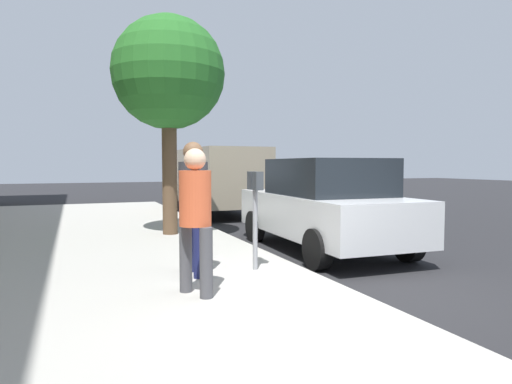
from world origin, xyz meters
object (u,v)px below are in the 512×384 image
object	(u,v)px
parked_sedan_near	(324,205)
street_tree	(169,75)
parking_meter	(255,199)
pedestrian_bystander	(195,210)
pedestrian_at_meter	(193,196)
parked_van_far	(216,177)

from	to	relation	value
parked_sedan_near	street_tree	distance (m)	4.32
parking_meter	pedestrian_bystander	size ratio (longest dim) A/B	0.83
parking_meter	parked_sedan_near	world-z (taller)	parked_sedan_near
parking_meter	parked_sedan_near	bearing A→B (deg)	-53.21
pedestrian_bystander	street_tree	xyz separation A→B (m)	(4.73, -0.65, 2.45)
pedestrian_at_meter	parked_sedan_near	distance (m)	3.33
parking_meter	parked_sedan_near	distance (m)	2.57
pedestrian_at_meter	parked_van_far	distance (m)	9.08
parking_meter	pedestrian_at_meter	bearing A→B (deg)	88.75
pedestrian_at_meter	pedestrian_bystander	bearing A→B (deg)	-108.88
pedestrian_at_meter	parked_sedan_near	world-z (taller)	pedestrian_at_meter
parked_sedan_near	parked_van_far	bearing A→B (deg)	-0.02
street_tree	parked_sedan_near	bearing A→B (deg)	-132.26
parked_van_far	pedestrian_bystander	bearing A→B (deg)	161.62
pedestrian_bystander	parked_van_far	bearing A→B (deg)	46.71
parked_sedan_near	street_tree	xyz separation A→B (m)	(2.28, 2.51, 2.69)
parking_meter	pedestrian_bystander	bearing A→B (deg)	129.60
parking_meter	parked_van_far	distance (m)	8.84
parked_sedan_near	street_tree	world-z (taller)	street_tree
parking_meter	pedestrian_at_meter	size ratio (longest dim) A/B	0.78
parked_sedan_near	street_tree	size ratio (longest dim) A/B	0.95
parking_meter	street_tree	size ratio (longest dim) A/B	0.30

